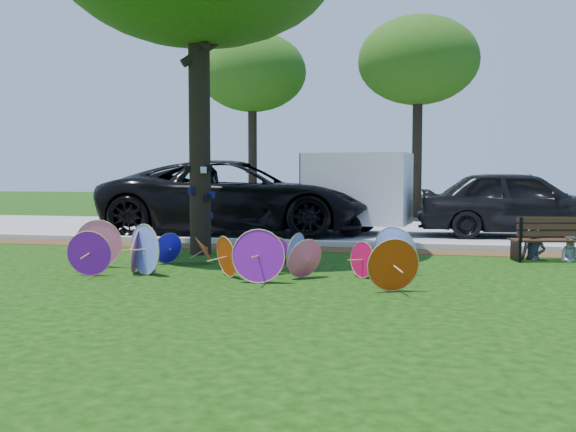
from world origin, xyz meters
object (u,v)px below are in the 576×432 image
object	(u,v)px
black_van	(237,197)
parasol_pile	(227,252)
dark_pickup	(519,203)
park_bench	(553,239)
person_left	(534,227)
cargo_trailer	(358,189)
person_right	(572,234)

from	to	relation	value
black_van	parasol_pile	bearing A→B (deg)	-171.04
dark_pickup	park_bench	size ratio (longest dim) A/B	3.23
dark_pickup	person_left	bearing A→B (deg)	173.87
black_van	person_left	bearing A→B (deg)	-125.35
parasol_pile	black_van	xyz separation A→B (m)	(-1.93, 7.00, 0.64)
cargo_trailer	person_right	world-z (taller)	cargo_trailer
park_bench	cargo_trailer	bearing A→B (deg)	121.27
dark_pickup	cargo_trailer	size ratio (longest dim) A/B	1.91
person_left	person_right	bearing A→B (deg)	19.83
parasol_pile	cargo_trailer	distance (m)	7.75
cargo_trailer	dark_pickup	bearing A→B (deg)	9.11
parasol_pile	person_right	distance (m)	6.68
black_van	cargo_trailer	distance (m)	3.35
parasol_pile	cargo_trailer	xyz separation A→B (m)	(1.36, 7.58, 0.89)
parasol_pile	park_bench	size ratio (longest dim) A/B	3.73
park_bench	black_van	bearing A→B (deg)	140.50
park_bench	person_left	distance (m)	0.41
parasol_pile	person_right	bearing A→B (deg)	27.08
person_left	person_right	world-z (taller)	person_left
cargo_trailer	person_left	bearing A→B (deg)	-42.34
black_van	person_right	xyz separation A→B (m)	(7.88, -3.96, -0.51)
parasol_pile	black_van	size ratio (longest dim) A/B	0.83
black_van	cargo_trailer	xyz separation A→B (m)	(3.29, 0.58, 0.25)
cargo_trailer	black_van	bearing A→B (deg)	-162.93
park_bench	person_right	world-z (taller)	person_right
cargo_trailer	person_left	distance (m)	6.01
black_van	cargo_trailer	world-z (taller)	cargo_trailer
cargo_trailer	person_right	xyz separation A→B (m)	(4.59, -4.54, -0.75)
park_bench	person_left	size ratio (longest dim) A/B	1.28
black_van	dark_pickup	size ratio (longest dim) A/B	1.40
park_bench	person_right	distance (m)	0.36
dark_pickup	person_right	bearing A→B (deg)	-177.59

